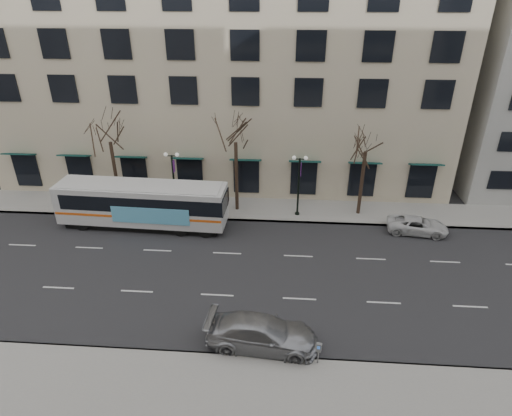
# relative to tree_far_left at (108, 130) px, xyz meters

# --- Properties ---
(ground) EXTENTS (160.00, 160.00, 0.00)m
(ground) POSITION_rel_tree_far_left_xyz_m (10.00, -8.80, -6.70)
(ground) COLOR black
(ground) RESTS_ON ground
(sidewalk_far) EXTENTS (80.00, 4.00, 0.15)m
(sidewalk_far) POSITION_rel_tree_far_left_xyz_m (15.00, 0.20, -6.62)
(sidewalk_far) COLOR gray
(sidewalk_far) RESTS_ON ground
(building_hotel) EXTENTS (40.00, 20.00, 24.00)m
(building_hotel) POSITION_rel_tree_far_left_xyz_m (8.00, 12.20, 5.30)
(building_hotel) COLOR #C3B795
(building_hotel) RESTS_ON ground
(tree_far_left) EXTENTS (3.60, 3.60, 8.34)m
(tree_far_left) POSITION_rel_tree_far_left_xyz_m (0.00, 0.00, 0.00)
(tree_far_left) COLOR black
(tree_far_left) RESTS_ON ground
(tree_far_mid) EXTENTS (3.60, 3.60, 8.55)m
(tree_far_mid) POSITION_rel_tree_far_left_xyz_m (10.00, 0.00, 0.21)
(tree_far_mid) COLOR black
(tree_far_mid) RESTS_ON ground
(tree_far_right) EXTENTS (3.60, 3.60, 8.06)m
(tree_far_right) POSITION_rel_tree_far_left_xyz_m (20.00, 0.00, -0.28)
(tree_far_right) COLOR black
(tree_far_right) RESTS_ON ground
(lamp_post_left) EXTENTS (1.22, 0.45, 5.21)m
(lamp_post_left) POSITION_rel_tree_far_left_xyz_m (5.01, -0.60, -3.75)
(lamp_post_left) COLOR black
(lamp_post_left) RESTS_ON ground
(lamp_post_right) EXTENTS (1.22, 0.45, 5.21)m
(lamp_post_right) POSITION_rel_tree_far_left_xyz_m (15.01, -0.60, -3.75)
(lamp_post_right) COLOR black
(lamp_post_right) RESTS_ON ground
(city_bus) EXTENTS (13.06, 3.34, 3.51)m
(city_bus) POSITION_rel_tree_far_left_xyz_m (3.14, -3.01, -4.78)
(city_bus) COLOR silver
(city_bus) RESTS_ON ground
(silver_car) EXTENTS (5.97, 2.84, 1.68)m
(silver_car) POSITION_rel_tree_far_left_xyz_m (12.96, -15.00, -5.86)
(silver_car) COLOR #94969B
(silver_car) RESTS_ON ground
(white_pickup) EXTENTS (4.70, 2.60, 1.25)m
(white_pickup) POSITION_rel_tree_far_left_xyz_m (24.05, -2.60, -6.08)
(white_pickup) COLOR silver
(white_pickup) RESTS_ON ground
(pay_station) EXTENTS (0.31, 0.24, 1.26)m
(pay_station) POSITION_rel_tree_far_left_xyz_m (15.79, -16.10, -5.64)
(pay_station) COLOR slate
(pay_station) RESTS_ON sidewalk_near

